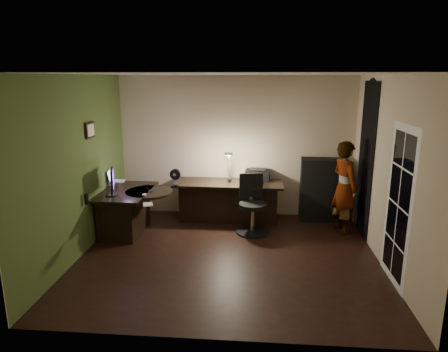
# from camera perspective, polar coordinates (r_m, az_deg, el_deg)

# --- Properties ---
(floor) EXTENTS (4.50, 4.00, 0.01)m
(floor) POSITION_cam_1_polar(r_m,az_deg,el_deg) (6.21, 0.58, -11.42)
(floor) COLOR black
(floor) RESTS_ON ground
(ceiling) EXTENTS (4.50, 4.00, 0.01)m
(ceiling) POSITION_cam_1_polar(r_m,az_deg,el_deg) (5.61, 0.65, 14.43)
(ceiling) COLOR silver
(ceiling) RESTS_ON floor
(wall_back) EXTENTS (4.50, 0.01, 2.70)m
(wall_back) POSITION_cam_1_polar(r_m,az_deg,el_deg) (7.73, 1.70, 4.20)
(wall_back) COLOR #C3B193
(wall_back) RESTS_ON floor
(wall_front) EXTENTS (4.50, 0.01, 2.70)m
(wall_front) POSITION_cam_1_polar(r_m,az_deg,el_deg) (3.85, -1.57, -5.94)
(wall_front) COLOR #C3B193
(wall_front) RESTS_ON floor
(wall_left) EXTENTS (0.01, 4.00, 2.70)m
(wall_left) POSITION_cam_1_polar(r_m,az_deg,el_deg) (6.34, -20.18, 1.17)
(wall_left) COLOR #C3B193
(wall_left) RESTS_ON floor
(wall_right) EXTENTS (0.01, 4.00, 2.70)m
(wall_right) POSITION_cam_1_polar(r_m,az_deg,el_deg) (6.04, 22.47, 0.37)
(wall_right) COLOR #C3B193
(wall_right) RESTS_ON floor
(green_wall_overlay) EXTENTS (0.00, 4.00, 2.70)m
(green_wall_overlay) POSITION_cam_1_polar(r_m,az_deg,el_deg) (6.33, -20.05, 1.17)
(green_wall_overlay) COLOR #445A27
(green_wall_overlay) RESTS_ON floor
(arched_doorway) EXTENTS (0.01, 0.90, 2.60)m
(arched_doorway) POSITION_cam_1_polar(r_m,az_deg,el_deg) (7.13, 19.61, 2.15)
(arched_doorway) COLOR black
(arched_doorway) RESTS_ON floor
(french_door) EXTENTS (0.02, 0.92, 2.10)m
(french_door) POSITION_cam_1_polar(r_m,az_deg,el_deg) (5.61, 23.66, -3.93)
(french_door) COLOR white
(french_door) RESTS_ON floor
(framed_picture) EXTENTS (0.04, 0.30, 0.25)m
(framed_picture) POSITION_cam_1_polar(r_m,az_deg,el_deg) (6.64, -18.66, 6.24)
(framed_picture) COLOR black
(framed_picture) RESTS_ON wall_left
(desk_left) EXTENTS (0.82, 1.32, 0.76)m
(desk_left) POSITION_cam_1_polar(r_m,az_deg,el_deg) (7.19, -13.65, -4.93)
(desk_left) COLOR black
(desk_left) RESTS_ON floor
(desk_right) EXTENTS (2.03, 0.73, 0.76)m
(desk_right) POSITION_cam_1_polar(r_m,az_deg,el_deg) (7.52, 0.62, -3.70)
(desk_right) COLOR black
(desk_right) RESTS_ON floor
(cabinet) EXTENTS (0.81, 0.44, 1.18)m
(cabinet) POSITION_cam_1_polar(r_m,az_deg,el_deg) (7.76, 13.73, -1.90)
(cabinet) COLOR black
(cabinet) RESTS_ON floor
(laptop_stand) EXTENTS (0.24, 0.21, 0.09)m
(laptop_stand) POSITION_cam_1_polar(r_m,az_deg,el_deg) (7.41, -15.24, -1.03)
(laptop_stand) COLOR silver
(laptop_stand) RESTS_ON desk_left
(laptop) EXTENTS (0.32, 0.31, 0.20)m
(laptop) POSITION_cam_1_polar(r_m,az_deg,el_deg) (7.36, -15.01, -0.00)
(laptop) COLOR silver
(laptop) RESTS_ON laptop_stand
(monitor) EXTENTS (0.25, 0.49, 0.32)m
(monitor) POSITION_cam_1_polar(r_m,az_deg,el_deg) (6.80, -15.79, -1.40)
(monitor) COLOR black
(monitor) RESTS_ON desk_left
(mouse) EXTENTS (0.07, 0.10, 0.04)m
(mouse) POSITION_cam_1_polar(r_m,az_deg,el_deg) (6.70, -11.34, -2.63)
(mouse) COLOR silver
(mouse) RESTS_ON desk_left
(phone) EXTENTS (0.09, 0.14, 0.01)m
(phone) POSITION_cam_1_polar(r_m,az_deg,el_deg) (6.95, -10.45, -2.11)
(phone) COLOR black
(phone) RESTS_ON desk_left
(pen) EXTENTS (0.09, 0.13, 0.01)m
(pen) POSITION_cam_1_polar(r_m,az_deg,el_deg) (7.14, -10.95, -1.68)
(pen) COLOR black
(pen) RESTS_ON desk_left
(speaker) EXTENTS (0.08, 0.08, 0.16)m
(speaker) POSITION_cam_1_polar(r_m,az_deg,el_deg) (6.47, -19.05, -3.15)
(speaker) COLOR black
(speaker) RESTS_ON desk_left
(notepad) EXTENTS (0.19, 0.23, 0.01)m
(notepad) POSITION_cam_1_polar(r_m,az_deg,el_deg) (6.23, -10.82, -4.00)
(notepad) COLOR silver
(notepad) RESTS_ON desk_left
(desk_fan) EXTENTS (0.21, 0.13, 0.30)m
(desk_fan) POSITION_cam_1_polar(r_m,az_deg,el_deg) (7.22, -6.94, -0.15)
(desk_fan) COLOR black
(desk_fan) RESTS_ON desk_right
(headphones) EXTENTS (0.18, 0.12, 0.08)m
(headphones) POSITION_cam_1_polar(r_m,az_deg,el_deg) (7.24, 5.02, -0.98)
(headphones) COLOR #0F0981
(headphones) RESTS_ON desk_right
(printer) EXTENTS (0.48, 0.39, 0.20)m
(printer) POSITION_cam_1_polar(r_m,az_deg,el_deg) (7.62, 4.82, 0.26)
(printer) COLOR black
(printer) RESTS_ON desk_right
(desk_lamp) EXTENTS (0.15, 0.28, 0.62)m
(desk_lamp) POSITION_cam_1_polar(r_m,az_deg,el_deg) (7.35, 0.78, 1.48)
(desk_lamp) COLOR black
(desk_lamp) RESTS_ON desk_right
(office_chair) EXTENTS (0.66, 0.66, 1.02)m
(office_chair) POSITION_cam_1_polar(r_m,az_deg,el_deg) (6.92, 4.14, -4.16)
(office_chair) COLOR black
(office_chair) RESTS_ON floor
(person) EXTENTS (0.58, 0.68, 1.61)m
(person) POSITION_cam_1_polar(r_m,az_deg,el_deg) (7.21, 16.82, -1.55)
(person) COLOR #D8A88C
(person) RESTS_ON floor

